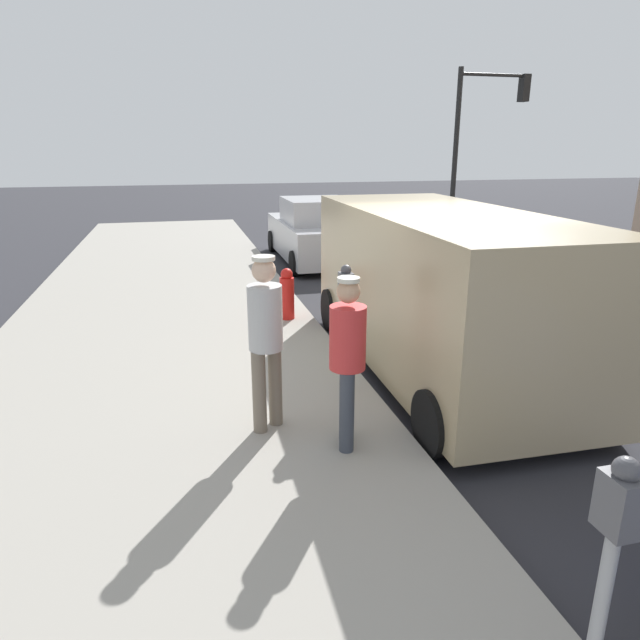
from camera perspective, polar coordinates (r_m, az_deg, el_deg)
name	(u,v)px	position (r m, az deg, el deg)	size (l,w,h in m)	color
ground_plane	(426,372)	(7.80, 10.72, -5.16)	(80.00, 80.00, 0.00)	#2D2D33
sidewalk_slab	(159,393)	(7.12, -16.00, -7.13)	(5.00, 32.00, 0.15)	#9E998E
parking_meter_near	(346,307)	(6.39, 2.61, 1.32)	(0.14, 0.18, 1.52)	gray
parking_meter_far	(611,553)	(3.04, 27.41, -20.25)	(0.14, 0.18, 1.52)	gray
pedestrian_in_red	(347,353)	(5.21, 2.80, -3.33)	(0.34, 0.35, 1.67)	#383D47
pedestrian_in_gray	(266,332)	(5.54, -5.54, -1.23)	(0.34, 0.34, 1.79)	#726656
parked_van	(440,287)	(7.55, 12.08, 3.25)	(2.22, 5.24, 2.15)	tan
parked_sedan_behind	(315,233)	(14.87, -0.47, 8.81)	(1.98, 4.42, 1.65)	#BCBCC1
traffic_light_corner	(482,126)	(19.23, 16.07, 18.37)	(2.48, 0.42, 5.20)	black
fire_hydrant	(287,294)	(9.38, -3.37, 2.61)	(0.24, 0.24, 0.86)	red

